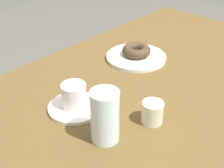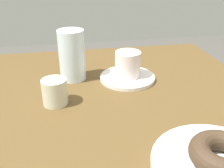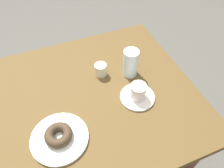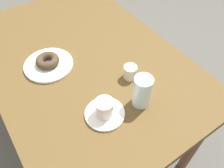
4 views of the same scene
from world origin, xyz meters
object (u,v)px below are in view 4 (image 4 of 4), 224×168
at_px(plate_chocolate_ring, 49,65).
at_px(water_glass, 142,91).
at_px(coffee_cup, 105,110).
at_px(donut_chocolate_ring, 47,61).
at_px(sugar_jar, 130,72).

xyz_separation_m(plate_chocolate_ring, water_glass, (0.39, 0.21, 0.06)).
distance_m(water_glass, coffee_cup, 0.15).
height_order(plate_chocolate_ring, coffee_cup, coffee_cup).
xyz_separation_m(plate_chocolate_ring, donut_chocolate_ring, (0.00, 0.00, 0.03)).
xyz_separation_m(donut_chocolate_ring, coffee_cup, (0.36, 0.07, -0.00)).
distance_m(donut_chocolate_ring, coffee_cup, 0.36).
bearing_deg(sugar_jar, plate_chocolate_ring, -134.92).
distance_m(plate_chocolate_ring, sugar_jar, 0.37).
bearing_deg(coffee_cup, water_glass, 77.79).
relative_size(donut_chocolate_ring, water_glass, 0.76).
distance_m(donut_chocolate_ring, water_glass, 0.44).
bearing_deg(sugar_jar, donut_chocolate_ring, -134.92).
height_order(donut_chocolate_ring, sugar_jar, sugar_jar).
bearing_deg(donut_chocolate_ring, water_glass, 28.68).
distance_m(water_glass, sugar_jar, 0.14).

